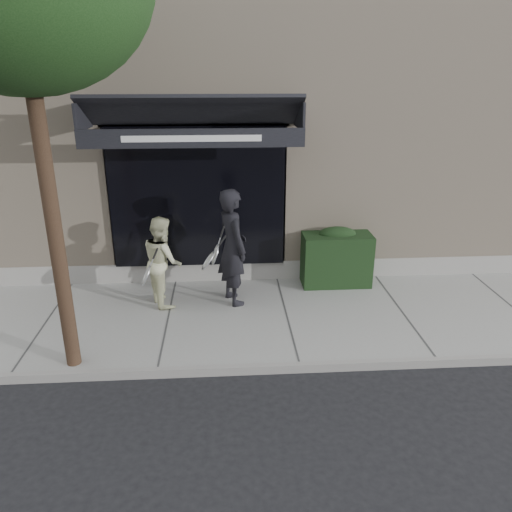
{
  "coord_description": "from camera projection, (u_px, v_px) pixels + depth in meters",
  "views": [
    {
      "loc": [
        -1.02,
        -7.56,
        4.06
      ],
      "look_at": [
        -0.48,
        0.6,
        0.96
      ],
      "focal_mm": 35.0,
      "sensor_mm": 36.0,
      "label": 1
    }
  ],
  "objects": [
    {
      "name": "building_facade",
      "position": [
        263.0,
        125.0,
        12.2
      ],
      "size": [
        14.3,
        8.04,
        5.64
      ],
      "color": "beige",
      "rests_on": "ground"
    },
    {
      "name": "hedge",
      "position": [
        336.0,
        257.0,
        9.55
      ],
      "size": [
        1.3,
        0.7,
        1.14
      ],
      "color": "black",
      "rests_on": "sidewalk"
    },
    {
      "name": "pedestrian_front",
      "position": [
        232.0,
        247.0,
        8.61
      ],
      "size": [
        0.88,
        1.01,
        2.06
      ],
      "color": "black",
      "rests_on": "sidewalk"
    },
    {
      "name": "pedestrian_back",
      "position": [
        163.0,
        261.0,
        8.65
      ],
      "size": [
        0.84,
        0.94,
        1.59
      ],
      "color": "beige",
      "rests_on": "sidewalk"
    },
    {
      "name": "curb",
      "position": [
        300.0,
        367.0,
        7.08
      ],
      "size": [
        20.0,
        0.1,
        0.14
      ],
      "primitive_type": "cube",
      "color": "gray",
      "rests_on": "ground"
    },
    {
      "name": "sidewalk",
      "position": [
        286.0,
        317.0,
        8.53
      ],
      "size": [
        20.0,
        3.0,
        0.12
      ],
      "primitive_type": "cube",
      "color": "gray",
      "rests_on": "ground"
    },
    {
      "name": "ground",
      "position": [
        286.0,
        320.0,
        8.55
      ],
      "size": [
        80.0,
        80.0,
        0.0
      ],
      "primitive_type": "plane",
      "color": "black",
      "rests_on": "ground"
    }
  ]
}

